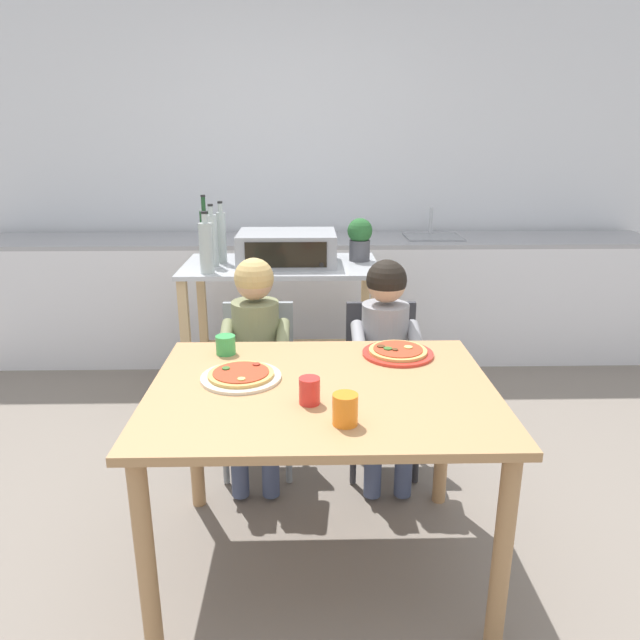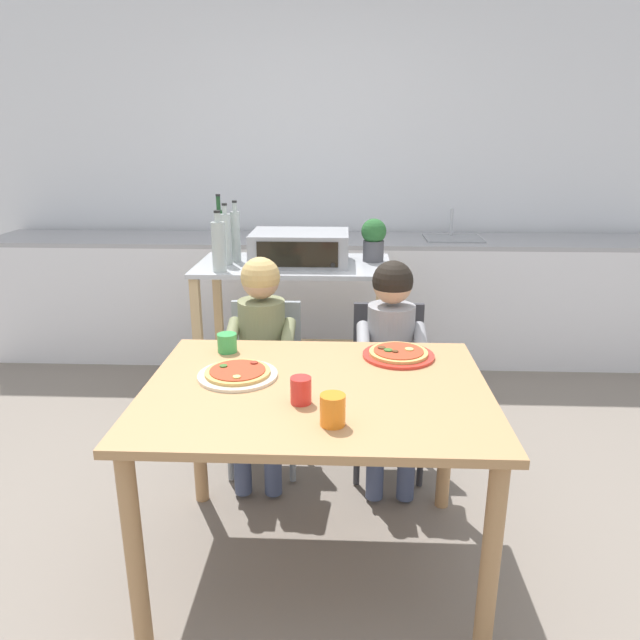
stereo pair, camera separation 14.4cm
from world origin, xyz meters
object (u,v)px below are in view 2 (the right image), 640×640
potted_herb_plant (374,238)px  drinking_cup_orange (333,410)px  drinking_cup_red (301,390)px  kitchen_island_cart (295,311)px  bottle_brown_beer (226,239)px  dining_table (316,413)px  dining_chair_left (265,373)px  pizza_plate_cream (238,374)px  pizza_plate_red_rimmed (398,354)px  child_in_grey_shirt (391,348)px  toaster_oven (300,248)px  drinking_cup_green (227,343)px  bottle_clear_vinegar (220,234)px  bottle_tall_green_wine (219,246)px  child_in_olive_shirt (261,345)px  dining_chair_right (388,376)px  bottle_squat_spirits (236,235)px

potted_herb_plant → drinking_cup_orange: size_ratio=2.53×
drinking_cup_red → kitchen_island_cart: bearing=95.6°
bottle_brown_beer → dining_table: (0.58, -1.39, -0.39)m
dining_table → dining_chair_left: dining_chair_left is taller
potted_herb_plant → pizza_plate_cream: size_ratio=0.86×
kitchen_island_cart → pizza_plate_cream: kitchen_island_cart is taller
pizza_plate_cream → pizza_plate_red_rimmed: size_ratio=1.02×
bottle_brown_beer → kitchen_island_cart: bearing=7.6°
child_in_grey_shirt → potted_herb_plant: bearing=93.4°
bottle_brown_beer → pizza_plate_red_rimmed: bottle_brown_beer is taller
toaster_oven → dining_table: toaster_oven is taller
drinking_cup_green → bottle_clear_vinegar: bearing=102.5°
bottle_tall_green_wine → dining_table: bottle_tall_green_wine is taller
bottle_tall_green_wine → child_in_olive_shirt: bottle_tall_green_wine is taller
kitchen_island_cart → drinking_cup_red: 1.60m
child_in_grey_shirt → bottle_brown_beer: bearing=140.1°
kitchen_island_cart → dining_chair_right: (0.51, -0.68, -0.12)m
drinking_cup_green → bottle_brown_beer: bearing=100.8°
bottle_tall_green_wine → drinking_cup_red: size_ratio=3.67×
pizza_plate_red_rimmed → dining_chair_left: bearing=141.8°
bottle_brown_beer → child_in_grey_shirt: bottle_brown_beer is taller
bottle_squat_spirits → bottle_clear_vinegar: bearing=175.6°
bottle_tall_green_wine → kitchen_island_cart: bearing=30.6°
potted_herb_plant → drinking_cup_green: size_ratio=3.14×
toaster_oven → dining_chair_left: bearing=-100.9°
dining_chair_right → drinking_cup_green: (-0.69, -0.43, 0.32)m
toaster_oven → bottle_clear_vinegar: bottle_clear_vinegar is taller
kitchen_island_cart → bottle_clear_vinegar: 0.63m
dining_chair_left → child_in_grey_shirt: 0.65m
kitchen_island_cart → bottle_brown_beer: (-0.38, -0.05, 0.44)m
dining_chair_left → bottle_brown_beer: bearing=115.2°
potted_herb_plant → pizza_plate_red_rimmed: potted_herb_plant is taller
dining_chair_right → drinking_cup_red: bearing=-111.7°
bottle_clear_vinegar → dining_chair_left: (0.34, -0.71, -0.57)m
bottle_clear_vinegar → pizza_plate_cream: size_ratio=1.33×
bottle_clear_vinegar → child_in_olive_shirt: 0.98m
child_in_olive_shirt → bottle_brown_beer: bearing=111.5°
potted_herb_plant → pizza_plate_cream: bearing=-110.9°
dining_chair_left → bottle_squat_spirits: bearing=109.4°
kitchen_island_cart → bottle_tall_green_wine: bottle_tall_green_wine is taller
drinking_cup_orange → toaster_oven: bearing=97.5°
drinking_cup_orange → bottle_brown_beer: bearing=111.1°
drinking_cup_red → drinking_cup_green: bearing=125.8°
dining_chair_right → drinking_cup_green: size_ratio=10.17×
drinking_cup_red → drinking_cup_orange: drinking_cup_orange is taller
drinking_cup_green → pizza_plate_red_rimmed: bearing=-2.5°
bottle_brown_beer → bottle_tall_green_wine: bearing=-91.5°
dining_table → dining_chair_left: (-0.29, 0.77, -0.17)m
bottle_squat_spirits → drinking_cup_red: 1.71m
dining_chair_right → bottle_squat_spirits: bearing=139.9°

